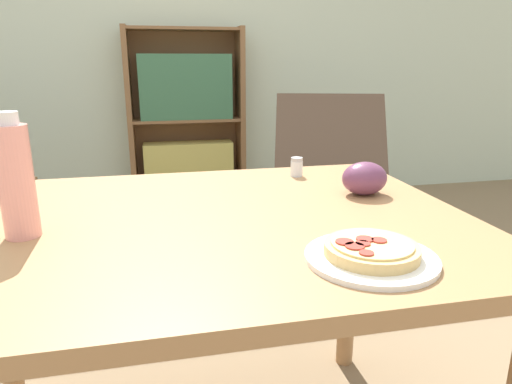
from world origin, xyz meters
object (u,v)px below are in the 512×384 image
(pizza_on_plate, at_px, (373,253))
(grape_bunch, at_px, (365,178))
(salt_shaker, at_px, (298,167))
(bookshelf, at_px, (188,127))
(lounge_chair_far, at_px, (332,205))
(drink_bottle, at_px, (18,180))

(pizza_on_plate, relative_size, grape_bunch, 1.95)
(salt_shaker, relative_size, bookshelf, 0.04)
(lounge_chair_far, bearing_deg, salt_shaker, -100.96)
(grape_bunch, distance_m, salt_shaker, 0.25)
(grape_bunch, bearing_deg, lounge_chair_far, 71.46)
(grape_bunch, bearing_deg, bookshelf, 97.36)
(pizza_on_plate, bearing_deg, lounge_chair_far, 70.37)
(drink_bottle, bearing_deg, salt_shaker, 27.83)
(lounge_chair_far, bearing_deg, bookshelf, 139.63)
(salt_shaker, bearing_deg, drink_bottle, -152.17)
(drink_bottle, bearing_deg, pizza_on_plate, -22.05)
(pizza_on_plate, relative_size, salt_shaker, 4.04)
(grape_bunch, height_order, lounge_chair_far, lounge_chair_far)
(pizza_on_plate, height_order, salt_shaker, salt_shaker)
(pizza_on_plate, relative_size, drink_bottle, 0.94)
(grape_bunch, distance_m, drink_bottle, 0.80)
(pizza_on_plate, distance_m, lounge_chair_far, 1.78)
(drink_bottle, relative_size, salt_shaker, 4.30)
(drink_bottle, height_order, bookshelf, bookshelf)
(drink_bottle, height_order, lounge_chair_far, drink_bottle)
(bookshelf, bearing_deg, grape_bunch, -82.64)
(lounge_chair_far, relative_size, bookshelf, 0.70)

